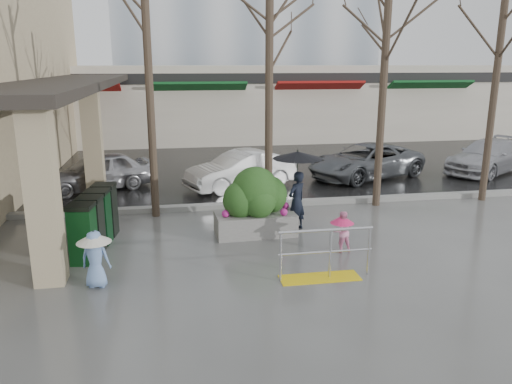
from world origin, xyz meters
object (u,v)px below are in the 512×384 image
object	(u,v)px
child_pink	(342,228)
car_d	(488,156)
tree_midwest	(270,20)
car_c	(366,161)
woman	(297,179)
planter	(255,202)
car_b	(241,170)
tree_mideast	(386,36)
car_a	(97,171)
tree_west	(146,25)
handrail	(323,260)
tree_east	(503,18)
news_boxes	(95,221)
child_blue	(95,254)

from	to	relation	value
child_pink	car_d	size ratio (longest dim) A/B	0.22
tree_midwest	car_c	distance (m)	7.28
tree_midwest	woman	world-z (taller)	tree_midwest
car_c	child_pink	bearing A→B (deg)	-48.11
planter	car_b	bearing A→B (deg)	86.23
child_pink	tree_mideast	bearing A→B (deg)	-128.51
car_a	tree_midwest	bearing A→B (deg)	35.79
tree_west	tree_midwest	xyz separation A→B (m)	(3.20, 0.00, 0.15)
tree_west	car_c	bearing A→B (deg)	25.23
handrail	child_pink	xyz separation A→B (m)	(0.84, 1.34, 0.17)
tree_midwest	car_c	xyz separation A→B (m)	(4.37, 3.56, -4.60)
tree_midwest	planter	distance (m)	4.88
tree_midwest	child_pink	bearing A→B (deg)	-73.85
child_pink	car_c	xyz separation A→B (m)	(3.36, 7.03, 0.09)
handrail	woman	size ratio (longest dim) A/B	0.92
tree_mideast	tree_east	distance (m)	3.54
news_boxes	car_b	world-z (taller)	news_boxes
child_blue	car_b	distance (m)	8.15
tree_west	car_b	world-z (taller)	tree_west
woman	news_boxes	world-z (taller)	woman
tree_west	handrail	bearing A→B (deg)	-55.01
handrail	car_b	world-z (taller)	car_b
tree_mideast	child_blue	world-z (taller)	tree_mideast
planter	car_a	world-z (taller)	planter
tree_mideast	news_boxes	world-z (taller)	tree_mideast
tree_east	car_c	bearing A→B (deg)	124.34
woman	car_c	xyz separation A→B (m)	(3.99, 5.36, -0.70)
tree_mideast	car_a	distance (m)	10.05
child_blue	car_d	size ratio (longest dim) A/B	0.26
car_b	planter	bearing A→B (deg)	-25.98
handrail	news_boxes	xyz separation A→B (m)	(-4.65, 2.51, 0.27)
handrail	car_c	xyz separation A→B (m)	(4.20, 8.36, 0.25)
car_a	tree_west	bearing A→B (deg)	9.31
car_b	car_c	distance (m)	4.83
tree_west	tree_mideast	world-z (taller)	tree_west
car_c	handrail	bearing A→B (deg)	-49.22
tree_mideast	news_boxes	distance (m)	9.15
child_pink	planter	xyz separation A→B (m)	(-1.72, 1.50, 0.27)
child_blue	car_a	bearing A→B (deg)	-70.92
news_boxes	car_d	bearing A→B (deg)	31.38
handrail	child_pink	world-z (taller)	handrail
planter	child_pink	bearing A→B (deg)	-41.25
car_c	tree_mideast	bearing A→B (deg)	-39.17
tree_west	car_c	distance (m)	9.47
car_c	tree_midwest	bearing A→B (deg)	-73.30
handrail	car_c	world-z (taller)	car_c
tree_mideast	tree_east	xyz separation A→B (m)	(3.50, -0.00, 0.52)
car_a	woman	bearing A→B (deg)	25.81
child_pink	car_a	distance (m)	9.19
handrail	child_pink	bearing A→B (deg)	57.79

